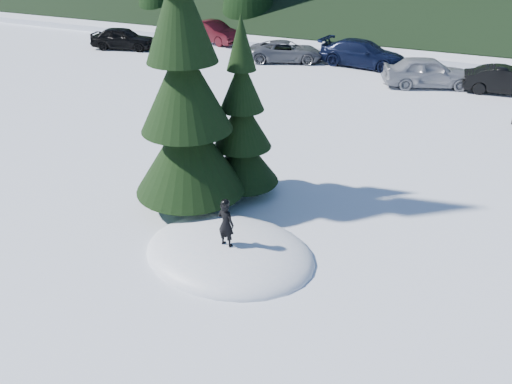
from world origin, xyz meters
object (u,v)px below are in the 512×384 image
at_px(spruce_tall, 185,98).
at_px(car_2, 286,51).
at_px(spruce_short, 242,129).
at_px(car_4, 428,72).
at_px(car_0, 123,38).
at_px(car_3, 363,54).
at_px(car_1, 213,32).
at_px(car_5, 506,81).
at_px(child_skier, 226,224).

height_order(spruce_tall, car_2, spruce_tall).
distance_m(spruce_short, car_4, 14.88).
bearing_deg(spruce_tall, car_2, 103.27).
distance_m(spruce_tall, car_2, 18.42).
bearing_deg(car_0, spruce_short, -146.86).
bearing_deg(spruce_short, car_3, 92.24).
xyz_separation_m(car_1, car_2, (6.81, -2.93, -0.13)).
bearing_deg(car_0, car_1, -60.23).
bearing_deg(car_5, spruce_tall, 147.34).
relative_size(child_skier, car_2, 0.27).
bearing_deg(child_skier, car_0, -39.50).
height_order(car_2, car_5, car_5).
relative_size(spruce_short, child_skier, 4.48).
height_order(spruce_tall, car_5, spruce_tall).
xyz_separation_m(car_2, car_4, (8.61, -1.91, 0.15)).
distance_m(car_1, car_3, 11.51).
bearing_deg(spruce_short, car_1, 121.91).
distance_m(car_0, car_2, 11.35).
distance_m(child_skier, car_0, 25.51).
relative_size(spruce_short, car_1, 1.19).
distance_m(spruce_short, car_2, 17.20).
bearing_deg(car_3, spruce_tall, -173.95).
distance_m(child_skier, car_4, 18.01).
bearing_deg(car_3, car_0, 105.22).
xyz_separation_m(car_2, car_5, (12.30, -1.53, 0.04)).
relative_size(car_1, car_3, 0.88).
distance_m(spruce_tall, spruce_short, 2.11).
relative_size(spruce_tall, spruce_short, 1.60).
height_order(car_0, car_2, car_0).
distance_m(car_2, car_4, 8.82).
relative_size(spruce_tall, car_3, 1.67).
xyz_separation_m(car_1, car_5, (19.11, -4.46, -0.09)).
xyz_separation_m(car_0, car_1, (4.45, 4.36, 0.02)).
relative_size(car_2, car_4, 0.99).
height_order(spruce_tall, spruce_short, spruce_tall).
distance_m(spruce_tall, car_0, 22.60).
bearing_deg(child_skier, car_1, -53.19).
height_order(spruce_tall, car_3, spruce_tall).
distance_m(spruce_tall, child_skier, 3.80).
height_order(spruce_tall, car_1, spruce_tall).
relative_size(car_4, car_5, 1.14).
bearing_deg(car_5, car_1, 70.82).
relative_size(car_3, car_4, 1.14).
relative_size(car_0, car_4, 0.94).
xyz_separation_m(spruce_short, car_5, (7.12, 14.80, -1.45)).
distance_m(spruce_short, car_5, 16.49).
relative_size(spruce_tall, car_1, 1.90).
bearing_deg(car_4, car_0, 67.15).
bearing_deg(car_1, car_0, 149.98).
xyz_separation_m(spruce_tall, child_skier, (2.27, -2.06, -2.24)).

